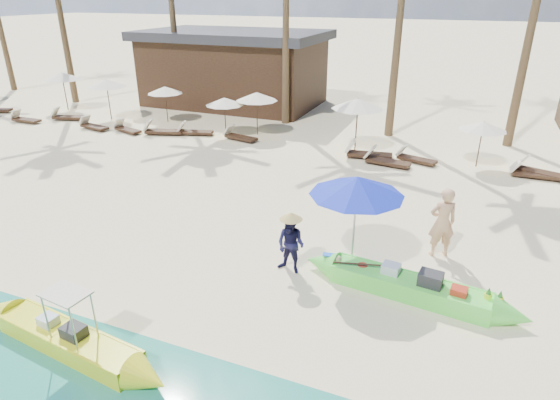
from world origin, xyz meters
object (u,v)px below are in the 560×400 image
at_px(green_canoe, 409,286).
at_px(yellow_canoe, 69,340).
at_px(blue_umbrella, 357,186).
at_px(tourist, 442,222).

relative_size(green_canoe, yellow_canoe, 1.07).
xyz_separation_m(green_canoe, yellow_canoe, (-5.84, -4.32, -0.02)).
bearing_deg(blue_umbrella, green_canoe, -25.31).
bearing_deg(blue_umbrella, yellow_canoe, -130.69).
distance_m(yellow_canoe, blue_umbrella, 6.93).
height_order(green_canoe, blue_umbrella, blue_umbrella).
bearing_deg(green_canoe, tourist, 84.17).
relative_size(tourist, blue_umbrella, 0.78).
bearing_deg(green_canoe, blue_umbrella, 161.24).
bearing_deg(tourist, green_canoe, 53.03).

